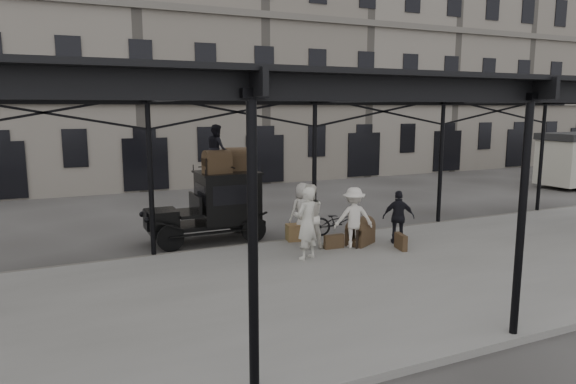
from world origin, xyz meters
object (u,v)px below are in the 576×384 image
at_px(steamer_trunk_platform, 360,233).
at_px(steamer_trunk_roof_near, 217,164).
at_px(porter_left, 307,223).
at_px(bicycle, 339,222).
at_px(porter_official, 399,217).
at_px(taxi, 218,203).

bearing_deg(steamer_trunk_platform, steamer_trunk_roof_near, 114.73).
bearing_deg(steamer_trunk_roof_near, steamer_trunk_platform, -43.48).
distance_m(porter_left, bicycle, 2.75).
distance_m(bicycle, steamer_trunk_platform, 1.11).
height_order(porter_official, steamer_trunk_roof_near, steamer_trunk_roof_near).
bearing_deg(taxi, porter_official, -34.43).
distance_m(porter_left, steamer_trunk_platform, 2.32).
relative_size(taxi, porter_left, 1.87).
bearing_deg(porter_official, porter_left, 34.32).
bearing_deg(bicycle, porter_left, 157.91).
relative_size(porter_official, steamer_trunk_platform, 1.76).
xyz_separation_m(porter_left, steamer_trunk_roof_near, (-1.48, 3.20, 1.35)).
bearing_deg(steamer_trunk_roof_near, porter_official, -40.23).
distance_m(porter_official, bicycle, 1.92).
bearing_deg(bicycle, steamer_trunk_roof_near, 94.81).
relative_size(taxi, porter_official, 2.29).
bearing_deg(steamer_trunk_platform, porter_official, -49.49).
xyz_separation_m(steamer_trunk_roof_near, steamer_trunk_platform, (3.61, -2.53, -2.00)).
bearing_deg(steamer_trunk_roof_near, taxi, 63.54).
bearing_deg(taxi, bicycle, -26.00).
bearing_deg(porter_official, steamer_trunk_platform, 9.86).
height_order(porter_official, steamer_trunk_platform, porter_official).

